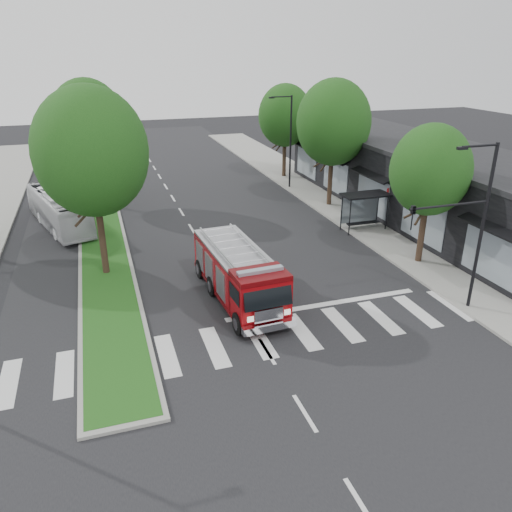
{
  "coord_description": "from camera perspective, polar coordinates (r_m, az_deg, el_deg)",
  "views": [
    {
      "loc": [
        -5.9,
        -20.62,
        11.73
      ],
      "look_at": [
        1.43,
        1.85,
        1.8
      ],
      "focal_mm": 35.0,
      "sensor_mm": 36.0,
      "label": 1
    }
  ],
  "objects": [
    {
      "name": "tree_median_near",
      "position": [
        27.07,
        -18.32,
        11.2
      ],
      "size": [
        5.8,
        5.8,
        10.16
      ],
      "color": "black",
      "rests_on": "ground"
    },
    {
      "name": "city_bus",
      "position": [
        37.4,
        -21.61,
        4.94
      ],
      "size": [
        4.73,
        9.43,
        2.56
      ],
      "primitive_type": "imported",
      "rotation": [
        0.0,
        0.0,
        0.29
      ],
      "color": "silver",
      "rests_on": "ground"
    },
    {
      "name": "tree_right_far",
      "position": [
        48.26,
        3.35,
        15.73
      ],
      "size": [
        5.0,
        5.0,
        8.73
      ],
      "color": "black",
      "rests_on": "ground"
    },
    {
      "name": "ground",
      "position": [
        24.45,
        -1.85,
        -5.9
      ],
      "size": [
        140.0,
        140.0,
        0.0
      ],
      "primitive_type": "plane",
      "color": "black",
      "rests_on": "ground"
    },
    {
      "name": "bus_shelter",
      "position": [
        34.84,
        12.23,
        6.12
      ],
      "size": [
        3.2,
        1.6,
        2.61
      ],
      "color": "black",
      "rests_on": "ground"
    },
    {
      "name": "streetlight_right_far",
      "position": [
        44.35,
        3.79,
        13.33
      ],
      "size": [
        2.11,
        0.2,
        8.0
      ],
      "color": "black",
      "rests_on": "ground"
    },
    {
      "name": "tree_median_far",
      "position": [
        40.96,
        -18.64,
        14.29
      ],
      "size": [
        5.6,
        5.6,
        9.72
      ],
      "color": "black",
      "rests_on": "ground"
    },
    {
      "name": "median",
      "position": [
        40.34,
        -17.47,
        4.93
      ],
      "size": [
        3.0,
        50.0,
        0.15
      ],
      "color": "gray",
      "rests_on": "ground"
    },
    {
      "name": "storefront_row",
      "position": [
        39.33,
        18.38,
        8.06
      ],
      "size": [
        8.0,
        30.0,
        5.0
      ],
      "primitive_type": "cube",
      "color": "black",
      "rests_on": "ground"
    },
    {
      "name": "tree_right_mid",
      "position": [
        39.1,
        8.84,
        14.82
      ],
      "size": [
        5.6,
        5.6,
        9.72
      ],
      "color": "black",
      "rests_on": "ground"
    },
    {
      "name": "streetlight_right_near",
      "position": [
        24.16,
        23.06,
        3.93
      ],
      "size": [
        4.08,
        0.22,
        8.0
      ],
      "color": "black",
      "rests_on": "ground"
    },
    {
      "name": "tree_right_near",
      "position": [
        29.21,
        19.3,
        9.22
      ],
      "size": [
        4.4,
        4.4,
        8.05
      ],
      "color": "black",
      "rests_on": "ground"
    },
    {
      "name": "fire_engine",
      "position": [
        24.67,
        -2.03,
        -2.06
      ],
      "size": [
        2.95,
        8.34,
        2.85
      ],
      "rotation": [
        0.0,
        0.0,
        0.06
      ],
      "color": "#590407",
      "rests_on": "ground"
    },
    {
      "name": "sidewalk_right",
      "position": [
        37.58,
        12.33,
        4.18
      ],
      "size": [
        5.0,
        80.0,
        0.15
      ],
      "primitive_type": "cube",
      "color": "gray",
      "rests_on": "ground"
    }
  ]
}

